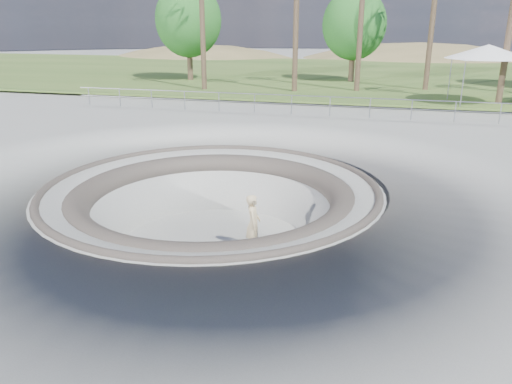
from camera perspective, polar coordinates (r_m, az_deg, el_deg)
ground at (r=15.26m, az=-5.11°, el=0.62°), size 180.00×180.00×0.00m
skate_bowl at (r=15.93m, az=-4.92°, el=-5.64°), size 14.00×14.00×4.10m
grass_strip at (r=48.05m, az=9.51°, el=13.17°), size 180.00×36.00×0.12m
distant_hills at (r=71.71m, az=14.35°, el=8.80°), size 103.20×45.00×28.60m
safety_railing at (r=26.38m, az=4.08°, el=9.93°), size 25.00×0.06×1.03m
skateboard at (r=15.21m, az=-0.31°, el=-6.78°), size 0.93×0.45×0.09m
skater at (r=14.84m, az=-0.32°, el=-3.59°), size 0.57×0.74×1.79m
canopy_white at (r=31.96m, az=25.00°, el=14.32°), size 6.47×6.47×3.30m
bushy_tree_left at (r=42.13m, az=-7.76°, el=18.89°), size 5.30×4.82×7.65m
bushy_tree_mid at (r=41.28m, az=11.15°, el=18.25°), size 4.93×4.48×7.11m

